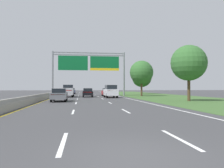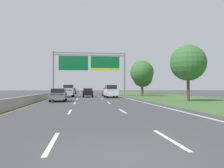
{
  "view_description": "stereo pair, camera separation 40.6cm",
  "coord_description": "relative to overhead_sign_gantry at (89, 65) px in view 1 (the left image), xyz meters",
  "views": [
    {
      "loc": [
        -1.31,
        -5.6,
        1.67
      ],
      "look_at": [
        3.86,
        32.74,
        2.29
      ],
      "focal_mm": 36.8,
      "sensor_mm": 36.0,
      "label": 1
    },
    {
      "loc": [
        -0.91,
        -5.65,
        1.67
      ],
      "look_at": [
        3.86,
        32.74,
        2.29
      ],
      "focal_mm": 36.8,
      "sensor_mm": 36.0,
      "label": 2
    }
  ],
  "objects": [
    {
      "name": "roadside_tree_near",
      "position": [
        11.66,
        -20.56,
        -1.68
      ],
      "size": [
        4.45,
        4.45,
        6.98
      ],
      "color": "#4C3823",
      "rests_on": "ground"
    },
    {
      "name": "roadside_tree_mid",
      "position": [
        10.23,
        -3.41,
        -1.72
      ],
      "size": [
        4.63,
        4.63,
        7.04
      ],
      "color": "#4C3823",
      "rests_on": "ground"
    },
    {
      "name": "pickup_truck_silver",
      "position": [
        -3.95,
        -5.5,
        -5.35
      ],
      "size": [
        2.04,
        5.41,
        2.2
      ],
      "rotation": [
        0.0,
        0.0,
        1.56
      ],
      "color": "#B2B5BA",
      "rests_on": "ground"
    },
    {
      "name": "ground_plane",
      "position": [
        -0.3,
        -6.89,
        -6.43
      ],
      "size": [
        220.0,
        220.0,
        0.0
      ],
      "primitive_type": "plane",
      "color": "#3D3D3F"
    },
    {
      "name": "car_grey_left_lane_sedan",
      "position": [
        -4.23,
        -19.01,
        -5.61
      ],
      "size": [
        1.88,
        4.42,
        1.57
      ],
      "rotation": [
        0.0,
        0.0,
        1.58
      ],
      "color": "slate",
      "rests_on": "ground"
    },
    {
      "name": "car_red_right_lane_sedan",
      "position": [
        3.52,
        -1.37,
        -5.61
      ],
      "size": [
        1.91,
        4.44,
        1.57
      ],
      "rotation": [
        0.0,
        0.0,
        1.55
      ],
      "color": "maroon",
      "rests_on": "ground"
    },
    {
      "name": "grass_verge_right",
      "position": [
        13.65,
        -6.89,
        -6.42
      ],
      "size": [
        14.0,
        110.0,
        0.02
      ],
      "primitive_type": "cube",
      "color": "#3D602D",
      "rests_on": "ground"
    },
    {
      "name": "car_white_right_lane_suv",
      "position": [
        3.29,
        -9.44,
        -5.33
      ],
      "size": [
        2.02,
        4.75,
        2.11
      ],
      "rotation": [
        0.0,
        0.0,
        1.6
      ],
      "color": "silver",
      "rests_on": "ground"
    },
    {
      "name": "overhead_sign_gantry",
      "position": [
        0.0,
        0.0,
        0.0
      ],
      "size": [
        15.06,
        0.42,
        9.11
      ],
      "color": "gray",
      "rests_on": "ground"
    },
    {
      "name": "median_barrier_concrete",
      "position": [
        -6.9,
        -6.89,
        -6.07
      ],
      "size": [
        0.6,
        110.0,
        0.85
      ],
      "color": "#99968E",
      "rests_on": "ground"
    },
    {
      "name": "lane_striping",
      "position": [
        -0.3,
        -7.34,
        -6.42
      ],
      "size": [
        11.96,
        106.0,
        0.01
      ],
      "color": "white",
      "rests_on": "ground"
    },
    {
      "name": "car_navy_left_lane_sedan",
      "position": [
        -4.15,
        15.14,
        -5.61
      ],
      "size": [
        1.94,
        4.45,
        1.57
      ],
      "rotation": [
        0.0,
        0.0,
        1.54
      ],
      "color": "#161E47",
      "rests_on": "ground"
    },
    {
      "name": "roadside_tree_far",
      "position": [
        14.17,
        11.03,
        -2.01
      ],
      "size": [
        5.16,
        5.16,
        7.0
      ],
      "color": "#4C3823",
      "rests_on": "ground"
    },
    {
      "name": "car_black_centre_lane_sedan",
      "position": [
        -0.43,
        -5.99,
        -5.61
      ],
      "size": [
        1.89,
        4.43,
        1.57
      ],
      "rotation": [
        0.0,
        0.0,
        1.55
      ],
      "color": "black",
      "rests_on": "ground"
    }
  ]
}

